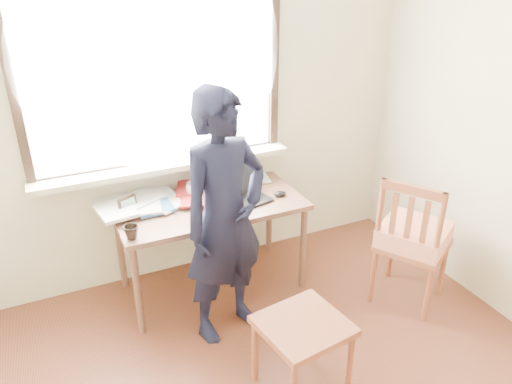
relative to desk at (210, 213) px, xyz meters
name	(u,v)px	position (x,y,z in m)	size (l,w,h in m)	color
room_shell	(317,145)	(-0.04, -1.43, 1.00)	(3.52, 4.02, 2.61)	beige
desk	(210,213)	(0.00, 0.00, 0.00)	(1.32, 0.66, 0.70)	brown
laptop	(241,192)	(0.23, -0.03, 0.13)	(0.39, 0.35, 0.23)	black
mug_white	(196,190)	(-0.05, 0.15, 0.13)	(0.14, 0.14, 0.11)	white
mug_dark	(131,232)	(-0.60, -0.24, 0.12)	(0.09, 0.09, 0.09)	black
mouse	(280,194)	(0.51, -0.10, 0.09)	(0.09, 0.06, 0.04)	black
desk_clutter	(143,201)	(-0.43, 0.19, 0.10)	(0.76, 0.51, 0.05)	yellow
book_a	(142,201)	(-0.43, 0.21, 0.09)	(0.20, 0.27, 0.03)	white
book_b	(246,179)	(0.40, 0.26, 0.08)	(0.17, 0.24, 0.02)	white
picture_frame	(128,206)	(-0.55, 0.10, 0.13)	(0.13, 0.07, 0.11)	black
work_chair	(303,333)	(0.12, -1.13, -0.24)	(0.51, 0.50, 0.47)	#9C5233
side_chair	(413,237)	(1.23, -0.72, -0.12)	(0.61, 0.61, 0.98)	#9C5233
person	(225,219)	(-0.06, -0.46, 0.19)	(0.60, 0.39, 1.65)	black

